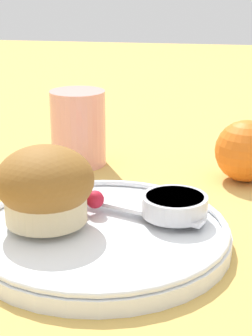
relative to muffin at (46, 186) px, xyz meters
name	(u,v)px	position (x,y,z in m)	size (l,w,h in m)	color
ground_plane	(108,245)	(0.06, 0.00, -0.05)	(3.00, 3.00, 0.00)	tan
plate	(101,235)	(0.05, 0.00, -0.04)	(0.23, 0.23, 0.02)	white
muffin	(46,186)	(0.00, 0.00, 0.00)	(0.09, 0.09, 0.07)	beige
cream_ramekin	(175,204)	(0.11, 0.03, -0.02)	(0.06, 0.06, 0.02)	silver
berry_pair	(86,199)	(0.03, 0.03, -0.02)	(0.03, 0.02, 0.02)	#B7192D
butter_knife	(119,205)	(0.06, 0.04, -0.03)	(0.17, 0.07, 0.00)	silver
orange_fruit	(246,151)	(0.18, 0.19, -0.02)	(0.07, 0.07, 0.07)	orange
juice_glass	(78,128)	(-0.03, 0.21, -0.01)	(0.07, 0.07, 0.09)	#E5998C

